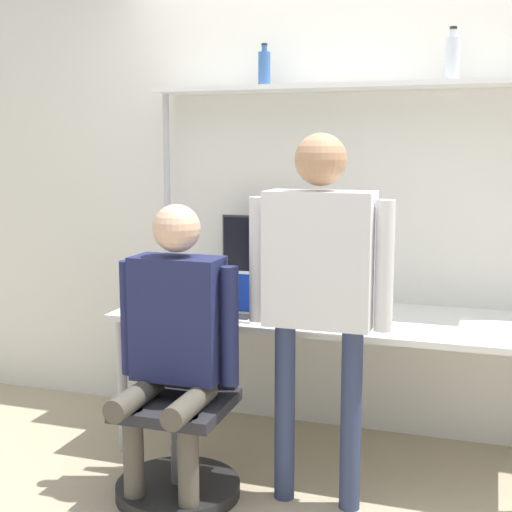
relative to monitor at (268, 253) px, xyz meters
name	(u,v)px	position (x,y,z in m)	size (l,w,h in m)	color
ground_plane	(312,487)	(0.41, -0.62, -0.99)	(12.00, 12.00, 0.00)	tan
wall_back	(351,186)	(0.41, 0.17, 0.36)	(8.00, 0.06, 2.70)	silver
desk	(333,326)	(0.41, -0.23, -0.32)	(2.16, 0.74, 0.73)	silver
shelf_unit	(345,134)	(0.41, -0.01, 0.63)	(2.05, 0.27, 1.87)	white
monitor	(268,253)	(0.00, 0.00, 0.00)	(0.53, 0.16, 0.46)	#333338
laptop	(227,303)	(-0.09, -0.40, -0.20)	(0.34, 0.22, 0.22)	silver
cell_phone	(281,322)	(0.22, -0.48, -0.25)	(0.07, 0.15, 0.01)	silver
office_chair	(181,434)	(-0.14, -0.85, -0.72)	(0.56, 0.56, 0.90)	black
person_seated	(175,330)	(-0.14, -0.90, -0.22)	(0.56, 0.46, 1.31)	#4C473D
person_standing	(319,273)	(0.46, -0.76, 0.04)	(0.62, 0.22, 1.61)	#2D3856
bottle_blue	(264,68)	(-0.02, -0.01, 0.97)	(0.06, 0.06, 0.22)	#335999
bottle_clear	(452,58)	(0.92, -0.01, 0.99)	(0.07, 0.07, 0.25)	silver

